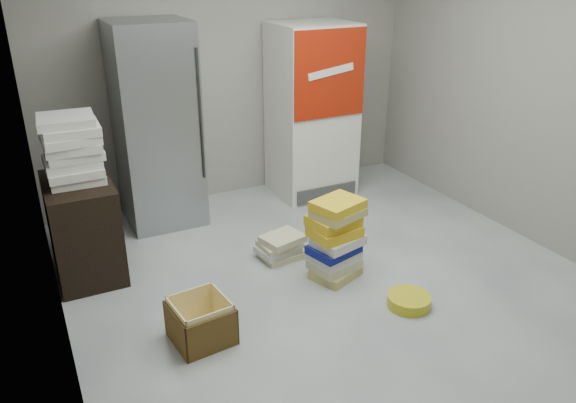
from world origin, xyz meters
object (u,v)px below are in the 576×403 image
(steel_fridge, at_px, (156,126))
(phonebook_stack_main, at_px, (335,239))
(coke_cooler, at_px, (312,111))
(wood_shelf, at_px, (84,228))
(cardboard_box, at_px, (201,324))

(steel_fridge, relative_size, phonebook_stack_main, 2.78)
(steel_fridge, distance_m, coke_cooler, 1.65)
(coke_cooler, bearing_deg, wood_shelf, -163.72)
(wood_shelf, bearing_deg, steel_fridge, 41.31)
(wood_shelf, bearing_deg, phonebook_stack_main, -29.01)
(coke_cooler, relative_size, cardboard_box, 4.30)
(steel_fridge, height_order, coke_cooler, steel_fridge)
(coke_cooler, bearing_deg, phonebook_stack_main, -112.52)
(wood_shelf, xyz_separation_m, phonebook_stack_main, (1.77, -0.98, -0.06))
(phonebook_stack_main, distance_m, cardboard_box, 1.28)
(steel_fridge, height_order, wood_shelf, steel_fridge)
(steel_fridge, xyz_separation_m, wood_shelf, (-0.83, -0.73, -0.55))
(cardboard_box, bearing_deg, coke_cooler, 39.65)
(wood_shelf, bearing_deg, coke_cooler, 16.28)
(wood_shelf, distance_m, cardboard_box, 1.42)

